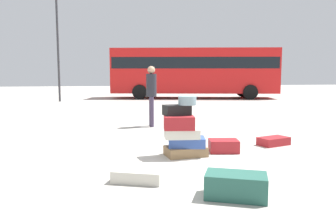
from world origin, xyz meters
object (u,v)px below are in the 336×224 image
object	(u,v)px
suitcase_cream_right_side	(138,176)
suitcase_maroon_upright_blue	(224,146)
suitcase_maroon_foreground_near	(274,141)
parked_bus	(194,70)
lamp_post	(57,22)
person_bearded_onlooker	(151,90)
suitcase_tower	(183,133)
suitcase_teal_white_trunk	(236,186)

from	to	relation	value
suitcase_cream_right_side	suitcase_maroon_upright_blue	size ratio (longest dim) A/B	1.24
suitcase_maroon_foreground_near	suitcase_cream_right_side	bearing A→B (deg)	-166.57
parked_bus	lamp_post	bearing A→B (deg)	-157.73
suitcase_cream_right_side	person_bearded_onlooker	bearing A→B (deg)	101.37
suitcase_maroon_foreground_near	suitcase_maroon_upright_blue	world-z (taller)	suitcase_maroon_upright_blue
person_bearded_onlooker	parked_bus	bearing A→B (deg)	161.79
person_bearded_onlooker	parked_bus	size ratio (longest dim) A/B	0.16
suitcase_tower	suitcase_cream_right_side	xyz separation A→B (m)	(-0.97, -1.35, -0.36)
suitcase_tower	parked_bus	size ratio (longest dim) A/B	0.10
suitcase_cream_right_side	parked_bus	distance (m)	17.34
lamp_post	person_bearded_onlooker	bearing A→B (deg)	-68.79
suitcase_teal_white_trunk	person_bearded_onlooker	distance (m)	5.91
suitcase_teal_white_trunk	lamp_post	world-z (taller)	lamp_post
suitcase_cream_right_side	suitcase_tower	bearing A→B (deg)	75.63
parked_bus	lamp_post	distance (m)	8.72
suitcase_cream_right_side	suitcase_maroon_upright_blue	bearing A→B (deg)	61.21
suitcase_maroon_foreground_near	suitcase_tower	bearing A→B (deg)	176.89
suitcase_cream_right_side	suitcase_maroon_foreground_near	distance (m)	3.66
suitcase_tower	suitcase_maroon_upright_blue	size ratio (longest dim) A/B	2.00
suitcase_maroon_foreground_near	suitcase_teal_white_trunk	distance (m)	3.39
suitcase_tower	suitcase_maroon_foreground_near	bearing A→B (deg)	15.49
parked_bus	person_bearded_onlooker	bearing A→B (deg)	-98.25
suitcase_maroon_upright_blue	person_bearded_onlooker	xyz separation A→B (m)	(-0.95, 3.49, 0.93)
suitcase_teal_white_trunk	parked_bus	distance (m)	17.82
person_bearded_onlooker	suitcase_teal_white_trunk	bearing A→B (deg)	5.00
suitcase_teal_white_trunk	suitcase_tower	bearing A→B (deg)	118.08
suitcase_teal_white_trunk	person_bearded_onlooker	bearing A→B (deg)	116.27
suitcase_teal_white_trunk	parked_bus	size ratio (longest dim) A/B	0.07
suitcase_tower	lamp_post	distance (m)	14.79
suitcase_maroon_upright_blue	suitcase_teal_white_trunk	bearing A→B (deg)	-96.90
suitcase_maroon_upright_blue	parked_bus	xyz separation A→B (m)	(3.38, 14.92, 1.71)
parked_bus	suitcase_cream_right_side	bearing A→B (deg)	-95.07
person_bearded_onlooker	lamp_post	size ratio (longest dim) A/B	0.26
suitcase_maroon_upright_blue	lamp_post	size ratio (longest dim) A/B	0.08
person_bearded_onlooker	parked_bus	world-z (taller)	parked_bus
suitcase_maroon_foreground_near	suitcase_maroon_upright_blue	xyz separation A→B (m)	(-1.28, -0.41, 0.04)
suitcase_maroon_foreground_near	person_bearded_onlooker	distance (m)	3.92
person_bearded_onlooker	lamp_post	world-z (taller)	lamp_post
lamp_post	suitcase_tower	bearing A→B (deg)	-73.80
person_bearded_onlooker	parked_bus	xyz separation A→B (m)	(4.33, 11.43, 0.78)
lamp_post	parked_bus	bearing A→B (deg)	9.78
suitcase_tower	suitcase_maroon_upright_blue	world-z (taller)	suitcase_tower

